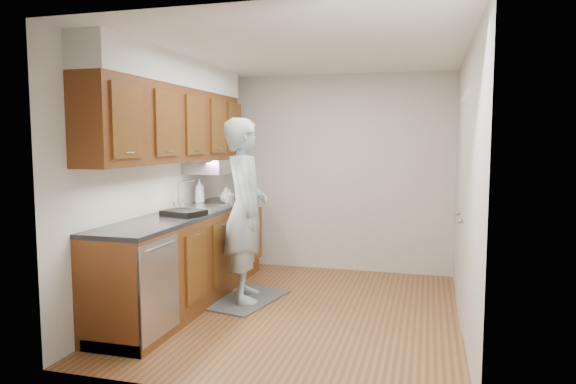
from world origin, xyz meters
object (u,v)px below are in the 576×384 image
object	(u,v)px
soap_bottle_b	(230,196)
steel_can	(231,200)
person	(245,198)
soap_bottle_a	(200,191)
soap_bottle_c	(226,195)
dish_rack	(184,213)

from	to	relation	value
soap_bottle_b	steel_can	size ratio (longest dim) A/B	1.59
person	soap_bottle_a	size ratio (longest dim) A/B	7.25
person	soap_bottle_c	xyz separation A→B (m)	(-0.49, 0.67, -0.05)
soap_bottle_b	soap_bottle_c	xyz separation A→B (m)	(-0.07, 0.04, 0.01)
soap_bottle_c	dish_rack	world-z (taller)	soap_bottle_c
soap_bottle_a	dish_rack	distance (m)	0.96
soap_bottle_b	dish_rack	distance (m)	1.07
soap_bottle_a	soap_bottle_b	distance (m)	0.35
soap_bottle_c	soap_bottle_b	bearing A→B (deg)	-33.22
steel_can	dish_rack	size ratio (longest dim) A/B	0.29
person	steel_can	bearing A→B (deg)	15.04
soap_bottle_b	steel_can	xyz separation A→B (m)	(0.08, -0.16, -0.03)
steel_can	dish_rack	world-z (taller)	steel_can
soap_bottle_a	steel_can	distance (m)	0.41
soap_bottle_b	soap_bottle_c	size ratio (longest dim) A/B	0.89
person	soap_bottle_b	xyz separation A→B (m)	(-0.43, 0.63, -0.06)
steel_can	dish_rack	bearing A→B (deg)	-98.43
soap_bottle_b	steel_can	world-z (taller)	soap_bottle_b
soap_bottle_a	soap_bottle_b	bearing A→B (deg)	25.86
soap_bottle_b	soap_bottle_c	distance (m)	0.08
person	soap_bottle_b	bearing A→B (deg)	12.90
soap_bottle_a	person	bearing A→B (deg)	-33.09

